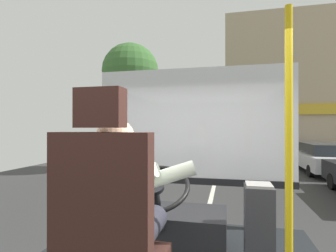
{
  "coord_description": "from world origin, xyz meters",
  "views": [
    {
      "loc": [
        0.45,
        -1.71,
        1.92
      ],
      "look_at": [
        -0.21,
        1.17,
        1.93
      ],
      "focal_mm": 28.1,
      "sensor_mm": 36.0,
      "label": 1
    }
  ],
  "objects_px": {
    "steering_console": "(167,229)",
    "parked_car_blue": "(301,147)",
    "fare_box": "(259,230)",
    "parked_car_white": "(325,157)",
    "handrail_pole": "(289,167)",
    "parked_car_charcoal": "(276,141)",
    "bus_driver": "(121,206)",
    "driver_seat": "(110,248)"
  },
  "relations": [
    {
      "from": "steering_console",
      "to": "parked_car_blue",
      "type": "distance_m",
      "value": 15.65
    },
    {
      "from": "parked_car_blue",
      "to": "steering_console",
      "type": "bearing_deg",
      "value": -108.05
    },
    {
      "from": "fare_box",
      "to": "parked_car_white",
      "type": "height_order",
      "value": "fare_box"
    },
    {
      "from": "fare_box",
      "to": "steering_console",
      "type": "bearing_deg",
      "value": 165.14
    },
    {
      "from": "handrail_pole",
      "to": "parked_car_charcoal",
      "type": "height_order",
      "value": "handrail_pole"
    },
    {
      "from": "parked_car_white",
      "to": "parked_car_blue",
      "type": "height_order",
      "value": "parked_car_blue"
    },
    {
      "from": "parked_car_white",
      "to": "parked_car_blue",
      "type": "bearing_deg",
      "value": 86.66
    },
    {
      "from": "handrail_pole",
      "to": "fare_box",
      "type": "height_order",
      "value": "handrail_pole"
    },
    {
      "from": "steering_console",
      "to": "fare_box",
      "type": "bearing_deg",
      "value": -14.86
    },
    {
      "from": "parked_car_blue",
      "to": "parked_car_charcoal",
      "type": "distance_m",
      "value": 6.34
    },
    {
      "from": "steering_console",
      "to": "handrail_pole",
      "type": "distance_m",
      "value": 1.4
    },
    {
      "from": "parked_car_blue",
      "to": "parked_car_charcoal",
      "type": "xyz_separation_m",
      "value": [
        -0.33,
        6.34,
        0.02
      ]
    },
    {
      "from": "bus_driver",
      "to": "fare_box",
      "type": "bearing_deg",
      "value": 48.15
    },
    {
      "from": "fare_box",
      "to": "parked_car_charcoal",
      "type": "height_order",
      "value": "fare_box"
    },
    {
      "from": "steering_console",
      "to": "parked_car_charcoal",
      "type": "relative_size",
      "value": 0.26
    },
    {
      "from": "bus_driver",
      "to": "steering_console",
      "type": "relative_size",
      "value": 0.71
    },
    {
      "from": "parked_car_white",
      "to": "parked_car_charcoal",
      "type": "bearing_deg",
      "value": 90.19
    },
    {
      "from": "driver_seat",
      "to": "parked_car_charcoal",
      "type": "relative_size",
      "value": 0.32
    },
    {
      "from": "driver_seat",
      "to": "parked_car_blue",
      "type": "xyz_separation_m",
      "value": [
        4.85,
        16.12,
        -0.62
      ]
    },
    {
      "from": "steering_console",
      "to": "parked_car_white",
      "type": "distance_m",
      "value": 10.83
    },
    {
      "from": "handrail_pole",
      "to": "bus_driver",
      "type": "bearing_deg",
      "value": -158.8
    },
    {
      "from": "bus_driver",
      "to": "steering_console",
      "type": "distance_m",
      "value": 1.24
    },
    {
      "from": "driver_seat",
      "to": "bus_driver",
      "type": "distance_m",
      "value": 0.21
    },
    {
      "from": "handrail_pole",
      "to": "parked_car_charcoal",
      "type": "bearing_deg",
      "value": 80.7
    },
    {
      "from": "handrail_pole",
      "to": "fare_box",
      "type": "distance_m",
      "value": 0.81
    },
    {
      "from": "driver_seat",
      "to": "fare_box",
      "type": "bearing_deg",
      "value": 51.86
    },
    {
      "from": "bus_driver",
      "to": "parked_car_charcoal",
      "type": "xyz_separation_m",
      "value": [
        4.52,
        22.33,
        -0.77
      ]
    },
    {
      "from": "fare_box",
      "to": "parked_car_blue",
      "type": "bearing_deg",
      "value": 75.01
    },
    {
      "from": "fare_box",
      "to": "parked_car_blue",
      "type": "relative_size",
      "value": 0.17
    },
    {
      "from": "bus_driver",
      "to": "fare_box",
      "type": "height_order",
      "value": "bus_driver"
    },
    {
      "from": "driver_seat",
      "to": "handrail_pole",
      "type": "height_order",
      "value": "handrail_pole"
    },
    {
      "from": "parked_car_charcoal",
      "to": "parked_car_blue",
      "type": "bearing_deg",
      "value": -87.0
    },
    {
      "from": "driver_seat",
      "to": "parked_car_white",
      "type": "bearing_deg",
      "value": 67.63
    },
    {
      "from": "driver_seat",
      "to": "parked_car_charcoal",
      "type": "bearing_deg",
      "value": 78.63
    },
    {
      "from": "steering_console",
      "to": "driver_seat",
      "type": "bearing_deg",
      "value": -90.0
    },
    {
      "from": "parked_car_blue",
      "to": "handrail_pole",
      "type": "bearing_deg",
      "value": -104.11
    },
    {
      "from": "parked_car_white",
      "to": "driver_seat",
      "type": "bearing_deg",
      "value": -112.37
    },
    {
      "from": "handrail_pole",
      "to": "parked_car_white",
      "type": "bearing_deg",
      "value": 71.03
    },
    {
      "from": "fare_box",
      "to": "parked_car_white",
      "type": "distance_m",
      "value": 10.72
    },
    {
      "from": "driver_seat",
      "to": "handrail_pole",
      "type": "distance_m",
      "value": 1.1
    },
    {
      "from": "parked_car_white",
      "to": "bus_driver",
      "type": "bearing_deg",
      "value": -112.6
    },
    {
      "from": "driver_seat",
      "to": "fare_box",
      "type": "distance_m",
      "value": 1.32
    }
  ]
}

